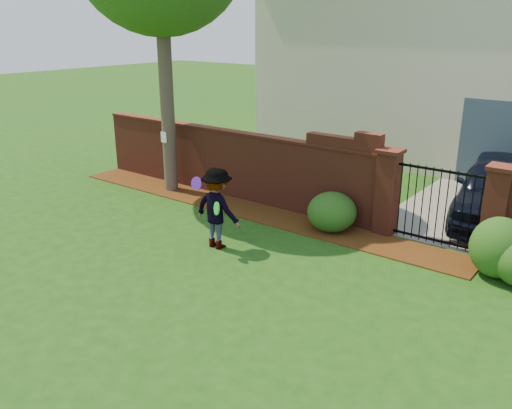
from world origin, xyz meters
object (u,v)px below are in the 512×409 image
Objects in this scene: car at (499,192)px; frisbee_green at (217,208)px; man at (216,209)px; frisbee_purple at (197,183)px.

frisbee_green is (-3.89, -5.17, 0.22)m from car.
frisbee_green is at bearing -136.59° from car.
man is (-4.17, -4.88, 0.07)m from car.
car is at bearing 53.02° from frisbee_green.
car is at bearing -129.95° from man.
man is 0.64m from frisbee_purple.
frisbee_purple is 0.77m from frisbee_green.
car is 17.09× the size of frisbee_green.
frisbee_purple is 1.03× the size of frisbee_green.
frisbee_green is at bearing 134.61° from man.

